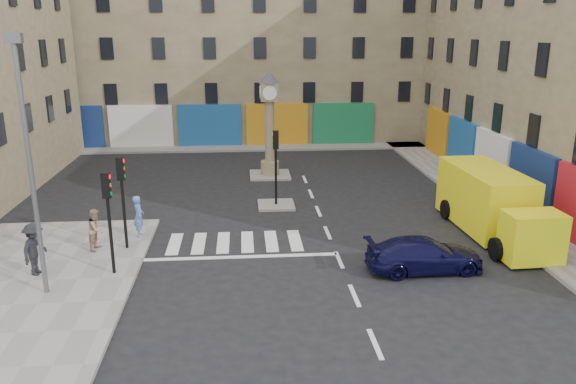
{
  "coord_description": "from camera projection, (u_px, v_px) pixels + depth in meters",
  "views": [
    {
      "loc": [
        -3.6,
        -18.74,
        8.57
      ],
      "look_at": [
        -1.76,
        3.65,
        2.0
      ],
      "focal_mm": 35.0,
      "sensor_mm": 36.0,
      "label": 1
    }
  ],
  "objects": [
    {
      "name": "building_far",
      "position": [
        235.0,
        29.0,
        44.69
      ],
      "size": [
        32.0,
        10.0,
        17.0
      ],
      "primitive_type": "cube",
      "color": "#968864",
      "rests_on": "ground"
    },
    {
      "name": "pedestrian_dark",
      "position": [
        35.0,
        249.0,
        19.73
      ],
      "size": [
        0.96,
        1.35,
        1.9
      ],
      "primitive_type": "imported",
      "rotation": [
        0.0,
        0.0,
        1.35
      ],
      "color": "black",
      "rests_on": "sidewalk_left"
    },
    {
      "name": "traffic_light_island",
      "position": [
        276.0,
        156.0,
        27.38
      ],
      "size": [
        0.28,
        0.22,
        3.7
      ],
      "color": "black",
      "rests_on": "island_near"
    },
    {
      "name": "sidewalk_far",
      "position": [
        237.0,
        148.0,
        41.51
      ],
      "size": [
        32.0,
        2.4,
        0.15
      ],
      "primitive_type": "cube",
      "color": "gray",
      "rests_on": "ground"
    },
    {
      "name": "sidewalk_left",
      "position": [
        13.0,
        307.0,
        17.81
      ],
      "size": [
        7.0,
        16.0,
        0.15
      ],
      "primitive_type": "cube",
      "color": "gray",
      "rests_on": "ground"
    },
    {
      "name": "ground",
      "position": [
        344.0,
        271.0,
        20.61
      ],
      "size": [
        120.0,
        120.0,
        0.0
      ],
      "primitive_type": "plane",
      "color": "black",
      "rests_on": "ground"
    },
    {
      "name": "pedestrian_blue",
      "position": [
        139.0,
        216.0,
        23.43
      ],
      "size": [
        0.55,
        0.72,
        1.76
      ],
      "primitive_type": "imported",
      "rotation": [
        0.0,
        0.0,
        1.79
      ],
      "color": "#5879CA",
      "rests_on": "sidewalk_left"
    },
    {
      "name": "navy_sedan",
      "position": [
        424.0,
        255.0,
        20.48
      ],
      "size": [
        4.34,
        1.9,
        1.24
      ],
      "primitive_type": "imported",
      "rotation": [
        0.0,
        0.0,
        1.61
      ],
      "color": "black",
      "rests_on": "ground"
    },
    {
      "name": "traffic_light_left_far",
      "position": [
        122.0,
        188.0,
        21.71
      ],
      "size": [
        0.28,
        0.22,
        3.7
      ],
      "color": "black",
      "rests_on": "sidewalk_left"
    },
    {
      "name": "island_far",
      "position": [
        270.0,
        175.0,
        33.83
      ],
      "size": [
        2.4,
        2.4,
        0.12
      ],
      "primitive_type": "cube",
      "color": "gray",
      "rests_on": "ground"
    },
    {
      "name": "pedestrian_tan",
      "position": [
        96.0,
        229.0,
        22.04
      ],
      "size": [
        0.79,
        0.92,
        1.66
      ],
      "primitive_type": "imported",
      "rotation": [
        0.0,
        0.0,
        1.35
      ],
      "color": "#9F7C62",
      "rests_on": "sidewalk_left"
    },
    {
      "name": "lamp_post",
      "position": [
        29.0,
        156.0,
        17.31
      ],
      "size": [
        0.5,
        0.25,
        8.3
      ],
      "color": "#595B60",
      "rests_on": "sidewalk_left"
    },
    {
      "name": "yellow_van",
      "position": [
        492.0,
        204.0,
        24.03
      ],
      "size": [
        2.74,
        7.47,
        2.69
      ],
      "rotation": [
        0.0,
        0.0,
        0.04
      ],
      "color": "#FFF215",
      "rests_on": "ground"
    },
    {
      "name": "traffic_light_left_near",
      "position": [
        108.0,
        207.0,
        19.41
      ],
      "size": [
        0.28,
        0.22,
        3.7
      ],
      "color": "black",
      "rests_on": "sidewalk_left"
    },
    {
      "name": "island_near",
      "position": [
        276.0,
        205.0,
        28.09
      ],
      "size": [
        1.8,
        1.8,
        0.12
      ],
      "primitive_type": "cube",
      "color": "gray",
      "rests_on": "ground"
    },
    {
      "name": "clock_pillar",
      "position": [
        269.0,
        117.0,
        32.84
      ],
      "size": [
        1.2,
        1.2,
        6.1
      ],
      "color": "tan",
      "rests_on": "island_far"
    },
    {
      "name": "sidewalk_right",
      "position": [
        468.0,
        189.0,
        30.84
      ],
      "size": [
        2.6,
        30.0,
        0.15
      ],
      "primitive_type": "cube",
      "color": "gray",
      "rests_on": "ground"
    }
  ]
}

